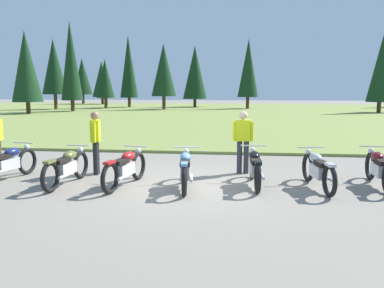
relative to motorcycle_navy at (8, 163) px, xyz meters
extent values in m
plane|color=gray|center=(4.53, 0.00, -0.44)|extent=(140.00, 140.00, 0.00)
cube|color=olive|center=(4.53, 26.42, -0.39)|extent=(80.00, 44.00, 0.10)
cylinder|color=#47331E|center=(0.39, 37.79, 0.10)|extent=(0.36, 0.36, 1.08)
cone|color=#143319|center=(0.39, 37.79, 3.76)|extent=(2.87, 2.87, 6.24)
cylinder|color=#47331E|center=(-2.24, 31.78, 0.32)|extent=(0.36, 0.36, 1.51)
cone|color=#143319|center=(-2.24, 31.78, 3.79)|extent=(2.61, 2.61, 5.44)
cylinder|color=#47331E|center=(-9.11, 33.20, 0.20)|extent=(0.36, 0.36, 1.28)
cone|color=#143319|center=(-9.11, 33.20, 2.96)|extent=(2.03, 2.03, 4.25)
cylinder|color=#47331E|center=(-16.99, 45.88, 0.30)|extent=(0.36, 0.36, 1.47)
cone|color=#143319|center=(-16.99, 45.88, 3.63)|extent=(2.75, 2.75, 5.19)
cylinder|color=#47331E|center=(-7.37, 36.54, 0.18)|extent=(0.36, 0.36, 1.24)
cone|color=#143319|center=(-7.37, 36.54, 4.43)|extent=(2.12, 2.12, 7.26)
cylinder|color=#47331E|center=(6.61, 34.59, 0.25)|extent=(0.36, 0.36, 1.38)
cone|color=#143319|center=(6.61, 34.59, 4.08)|extent=(2.24, 2.24, 6.28)
cylinder|color=#47331E|center=(-13.83, 45.22, 0.12)|extent=(0.36, 0.36, 1.12)
cone|color=#143319|center=(-13.83, 45.22, 3.20)|extent=(2.78, 2.78, 5.03)
cylinder|color=#47331E|center=(-13.89, 30.90, 0.41)|extent=(0.36, 0.36, 1.69)
cone|color=#143319|center=(-13.89, 30.90, 4.15)|extent=(2.62, 2.62, 5.79)
cylinder|color=#47331E|center=(-12.76, 23.41, 0.13)|extent=(0.36, 0.36, 1.13)
cone|color=#143319|center=(-12.76, 23.41, 3.75)|extent=(2.59, 2.59, 6.12)
cylinder|color=#47331E|center=(-10.39, 27.30, 0.15)|extent=(0.36, 0.36, 1.17)
cone|color=#143319|center=(-10.39, 27.30, 4.48)|extent=(2.04, 2.04, 7.50)
cylinder|color=#47331E|center=(18.46, 28.69, 0.10)|extent=(0.36, 0.36, 1.08)
cone|color=#143319|center=(18.46, 28.69, 3.63)|extent=(2.39, 2.39, 5.99)
torus|color=black|center=(0.11, 0.68, -0.09)|extent=(0.21, 0.71, 0.70)
cube|color=silver|center=(0.00, -0.01, -0.04)|extent=(0.30, 0.66, 0.28)
ellipsoid|color=navy|center=(0.03, 0.17, 0.24)|extent=(0.33, 0.52, 0.22)
cube|color=black|center=(-0.04, -0.23, 0.18)|extent=(0.30, 0.51, 0.10)
cylinder|color=silver|center=(0.09, 0.58, 0.42)|extent=(0.62, 0.13, 0.03)
sphere|color=silver|center=(0.11, 0.70, 0.29)|extent=(0.14, 0.14, 0.14)
cylinder|color=silver|center=(0.09, -0.33, -0.14)|extent=(0.16, 0.55, 0.07)
torus|color=black|center=(1.71, 0.39, -0.09)|extent=(0.15, 0.71, 0.70)
torus|color=black|center=(1.61, -1.00, -0.09)|extent=(0.15, 0.71, 0.70)
cube|color=silver|center=(1.66, -0.31, -0.04)|extent=(0.25, 0.65, 0.28)
ellipsoid|color=brown|center=(1.67, -0.13, 0.24)|extent=(0.30, 0.50, 0.22)
cube|color=black|center=(1.64, -0.53, 0.18)|extent=(0.26, 0.50, 0.10)
cube|color=brown|center=(1.61, -1.00, 0.25)|extent=(0.16, 0.33, 0.06)
cylinder|color=silver|center=(1.71, 0.29, 0.42)|extent=(0.62, 0.08, 0.03)
sphere|color=silver|center=(1.71, 0.41, 0.29)|extent=(0.14, 0.14, 0.14)
cylinder|color=silver|center=(1.78, -0.62, -0.14)|extent=(0.11, 0.55, 0.07)
torus|color=black|center=(3.20, 0.43, -0.09)|extent=(0.23, 0.71, 0.70)
torus|color=black|center=(2.93, -0.95, -0.09)|extent=(0.23, 0.71, 0.70)
cube|color=silver|center=(3.07, -0.26, -0.04)|extent=(0.32, 0.67, 0.28)
ellipsoid|color=#AD1919|center=(3.10, -0.08, 0.24)|extent=(0.35, 0.52, 0.22)
cube|color=black|center=(3.02, -0.48, 0.18)|extent=(0.31, 0.51, 0.10)
cube|color=#AD1919|center=(2.93, -0.95, 0.25)|extent=(0.20, 0.34, 0.06)
cylinder|color=silver|center=(3.18, 0.33, 0.42)|extent=(0.61, 0.15, 0.03)
sphere|color=silver|center=(3.20, 0.45, 0.29)|extent=(0.14, 0.14, 0.14)
cylinder|color=silver|center=(3.15, -0.58, -0.14)|extent=(0.17, 0.55, 0.07)
torus|color=black|center=(4.40, 0.46, -0.09)|extent=(0.17, 0.71, 0.70)
torus|color=black|center=(4.55, -0.93, -0.09)|extent=(0.17, 0.71, 0.70)
cube|color=silver|center=(4.48, -0.24, -0.04)|extent=(0.27, 0.66, 0.28)
ellipsoid|color=#598CC6|center=(4.46, -0.06, 0.24)|extent=(0.31, 0.50, 0.22)
cube|color=black|center=(4.50, -0.46, 0.18)|extent=(0.27, 0.50, 0.10)
cube|color=#598CC6|center=(4.55, -0.93, 0.25)|extent=(0.17, 0.33, 0.06)
cylinder|color=silver|center=(4.41, 0.36, 0.42)|extent=(0.62, 0.10, 0.03)
sphere|color=silver|center=(4.40, 0.48, 0.29)|extent=(0.14, 0.14, 0.14)
cylinder|color=silver|center=(4.65, -0.52, -0.14)|extent=(0.13, 0.55, 0.07)
torus|color=black|center=(6.03, 0.86, -0.09)|extent=(0.13, 0.70, 0.70)
torus|color=black|center=(6.10, -0.54, -0.09)|extent=(0.13, 0.70, 0.70)
cube|color=silver|center=(6.06, 0.16, -0.04)|extent=(0.23, 0.65, 0.28)
ellipsoid|color=black|center=(6.05, 0.34, 0.24)|extent=(0.28, 0.49, 0.22)
cube|color=black|center=(6.07, -0.06, 0.18)|extent=(0.24, 0.49, 0.10)
cube|color=black|center=(6.10, -0.54, 0.25)|extent=(0.16, 0.33, 0.06)
cylinder|color=silver|center=(6.03, 0.76, 0.42)|extent=(0.62, 0.06, 0.03)
sphere|color=silver|center=(6.03, 0.88, 0.29)|extent=(0.14, 0.14, 0.14)
cylinder|color=silver|center=(6.22, -0.13, -0.14)|extent=(0.10, 0.55, 0.07)
torus|color=black|center=(7.37, 0.75, -0.09)|extent=(0.20, 0.71, 0.70)
torus|color=black|center=(7.57, -0.64, -0.09)|extent=(0.20, 0.71, 0.70)
cube|color=silver|center=(7.47, 0.05, -0.04)|extent=(0.29, 0.66, 0.28)
ellipsoid|color=#B7B7BC|center=(7.45, 0.23, 0.24)|extent=(0.33, 0.51, 0.22)
cube|color=black|center=(7.50, -0.16, 0.18)|extent=(0.29, 0.51, 0.10)
cube|color=#B7B7BC|center=(7.57, -0.64, 0.25)|extent=(0.18, 0.34, 0.06)
cylinder|color=silver|center=(7.39, 0.65, 0.42)|extent=(0.62, 0.12, 0.03)
sphere|color=silver|center=(7.37, 0.77, 0.29)|extent=(0.14, 0.14, 0.14)
cylinder|color=silver|center=(7.65, -0.22, -0.14)|extent=(0.15, 0.55, 0.07)
torus|color=black|center=(8.94, 1.10, -0.09)|extent=(0.14, 0.70, 0.70)
cube|color=silver|center=(8.91, 0.40, -0.04)|extent=(0.23, 0.65, 0.28)
ellipsoid|color=maroon|center=(8.92, 0.58, 0.24)|extent=(0.29, 0.49, 0.22)
cube|color=black|center=(8.89, 0.18, 0.18)|extent=(0.25, 0.49, 0.10)
cylinder|color=silver|center=(8.94, 1.00, 0.42)|extent=(0.62, 0.07, 0.03)
sphere|color=silver|center=(8.94, 1.12, 0.29)|extent=(0.14, 0.14, 0.14)
cylinder|color=black|center=(1.91, 1.02, 0.00)|extent=(0.14, 0.14, 0.88)
cylinder|color=black|center=(1.94, 0.84, 0.00)|extent=(0.14, 0.14, 0.88)
cube|color=#D8EA19|center=(1.92, 0.93, 0.72)|extent=(0.29, 0.40, 0.56)
sphere|color=#9E7051|center=(1.92, 0.93, 1.12)|extent=(0.22, 0.22, 0.22)
cylinder|color=#D8EA19|center=(1.88, 1.15, 0.70)|extent=(0.09, 0.09, 0.52)
cylinder|color=#D8EA19|center=(1.97, 0.70, 0.70)|extent=(0.09, 0.09, 0.52)
cylinder|color=#2D2D38|center=(5.70, 1.49, 0.00)|extent=(0.14, 0.14, 0.88)
cylinder|color=#2D2D38|center=(5.88, 1.49, 0.00)|extent=(0.14, 0.14, 0.88)
cube|color=#D8EA19|center=(5.79, 1.49, 0.72)|extent=(0.36, 0.22, 0.56)
sphere|color=beige|center=(5.79, 1.49, 1.12)|extent=(0.22, 0.22, 0.22)
cylinder|color=#D8EA19|center=(5.56, 1.49, 0.70)|extent=(0.09, 0.09, 0.52)
cylinder|color=#D8EA19|center=(6.02, 1.48, 0.70)|extent=(0.09, 0.09, 0.52)
camera|label=1|loc=(5.67, -8.83, 1.81)|focal=36.26mm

